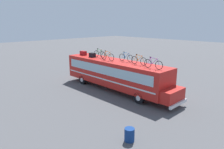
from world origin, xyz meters
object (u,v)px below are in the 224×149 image
luggage_bag_3 (92,55)px  rooftop_bicycle_3 (126,58)px  trash_bin (129,135)px  luggage_bag_1 (83,53)px  rooftop_bicycle_1 (99,54)px  rooftop_bicycle_2 (107,56)px  luggage_bag_2 (91,54)px  rooftop_bicycle_4 (139,60)px  rooftop_bicycle_5 (153,64)px  bus (115,73)px

luggage_bag_3 → rooftop_bicycle_3: rooftop_bicycle_3 is taller
rooftop_bicycle_3 → trash_bin: size_ratio=2.24×
luggage_bag_1 → rooftop_bicycle_1: bearing=5.7°
luggage_bag_1 → trash_bin: size_ratio=0.97×
luggage_bag_3 → rooftop_bicycle_2: 2.51m
luggage_bag_2 → rooftop_bicycle_4: rooftop_bicycle_4 is taller
luggage_bag_1 → luggage_bag_3: (1.80, -0.16, -0.00)m
rooftop_bicycle_3 → luggage_bag_3: bearing=-171.2°
rooftop_bicycle_4 → trash_bin: bearing=-54.5°
rooftop_bicycle_4 → trash_bin: rooftop_bicycle_4 is taller
rooftop_bicycle_5 → trash_bin: size_ratio=2.29×
rooftop_bicycle_4 → rooftop_bicycle_1: bearing=179.7°
rooftop_bicycle_3 → rooftop_bicycle_4: bearing=-8.8°
bus → luggage_bag_1: 5.21m
luggage_bag_3 → rooftop_bicycle_5: (7.71, -0.04, 0.16)m
luggage_bag_2 → rooftop_bicycle_5: 8.67m
bus → rooftop_bicycle_2: size_ratio=7.32×
rooftop_bicycle_1 → rooftop_bicycle_2: rooftop_bicycle_2 is taller
rooftop_bicycle_2 → rooftop_bicycle_5: (5.20, 0.10, -0.01)m
luggage_bag_3 → rooftop_bicycle_1: (0.67, 0.40, 0.16)m
luggage_bag_1 → luggage_bag_3: bearing=-4.9°
bus → rooftop_bicycle_2: (-0.71, -0.39, 1.60)m
rooftop_bicycle_1 → rooftop_bicycle_3: bearing=4.0°
rooftop_bicycle_3 → trash_bin: rooftop_bicycle_3 is taller
rooftop_bicycle_1 → rooftop_bicycle_5: (7.03, -0.45, -0.00)m
rooftop_bicycle_3 → rooftop_bicycle_4: size_ratio=1.02×
luggage_bag_2 → rooftop_bicycle_1: (1.61, -0.20, 0.23)m
rooftop_bicycle_4 → luggage_bag_3: bearing=-176.4°
luggage_bag_1 → rooftop_bicycle_4: bearing=1.6°
rooftop_bicycle_2 → bus: bearing=29.0°
rooftop_bicycle_5 → rooftop_bicycle_1: bearing=176.4°
bus → rooftop_bicycle_3: size_ratio=7.53×
luggage_bag_1 → rooftop_bicycle_5: bearing=-1.2°
luggage_bag_2 → rooftop_bicycle_3: size_ratio=0.28×
luggage_bag_3 → rooftop_bicycle_1: rooftop_bicycle_1 is taller
luggage_bag_2 → luggage_bag_3: (0.94, -0.60, 0.07)m
rooftop_bicycle_4 → trash_bin: size_ratio=2.20×
bus → rooftop_bicycle_5: bearing=-3.7°
trash_bin → rooftop_bicycle_1: bearing=147.7°
bus → rooftop_bicycle_3: rooftop_bicycle_3 is taller
luggage_bag_3 → rooftop_bicycle_5: bearing=-0.3°
rooftop_bicycle_2 → rooftop_bicycle_4: 3.46m
luggage_bag_1 → luggage_bag_3: 1.80m
luggage_bag_2 → rooftop_bicycle_2: rooftop_bicycle_2 is taller
luggage_bag_3 → rooftop_bicycle_2: rooftop_bicycle_2 is taller
luggage_bag_3 → rooftop_bicycle_4: bearing=3.6°
rooftop_bicycle_1 → rooftop_bicycle_3: (3.51, 0.24, -0.01)m
bus → trash_bin: size_ratio=16.86×
luggage_bag_3 → rooftop_bicycle_3: (4.18, 0.65, 0.15)m
rooftop_bicycle_3 → luggage_bag_2: bearing=-179.5°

